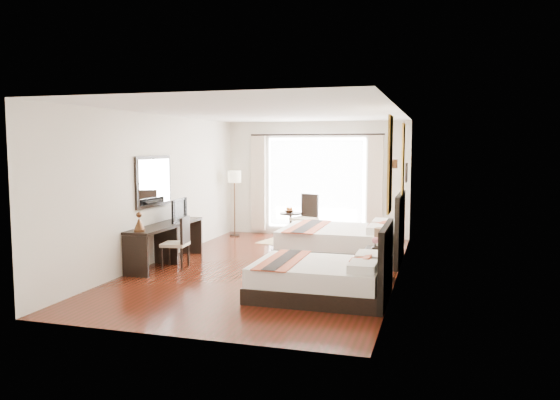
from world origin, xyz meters
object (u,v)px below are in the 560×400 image
(vase, at_px, (375,249))
(side_table, at_px, (291,225))
(window_chair, at_px, (305,226))
(floor_lamp, at_px, (234,181))
(desk_chair, at_px, (176,252))
(console_desk, at_px, (166,244))
(bed_near, at_px, (325,278))
(bed_far, at_px, (345,242))
(fruit_bowl, at_px, (289,211))
(nightstand, at_px, (378,264))
(table_lamp, at_px, (381,235))
(television, at_px, (176,210))

(vase, distance_m, side_table, 4.56)
(window_chair, bearing_deg, side_table, -96.96)
(floor_lamp, distance_m, window_chair, 2.06)
(vase, height_order, desk_chair, desk_chair)
(console_desk, distance_m, window_chair, 3.77)
(floor_lamp, bearing_deg, bed_near, -55.75)
(window_chair, bearing_deg, vase, 52.42)
(bed_far, relative_size, fruit_bowl, 10.02)
(bed_far, relative_size, nightstand, 4.29)
(bed_near, bearing_deg, nightstand, 62.60)
(bed_near, bearing_deg, window_chair, 107.14)
(bed_near, bearing_deg, desk_chair, 159.26)
(bed_far, distance_m, window_chair, 2.25)
(floor_lamp, height_order, fruit_bowl, floor_lamp)
(table_lamp, relative_size, fruit_bowl, 1.50)
(console_desk, bearing_deg, window_chair, 60.16)
(table_lamp, relative_size, television, 0.46)
(nightstand, bearing_deg, side_table, 124.33)
(bed_near, distance_m, vase, 1.24)
(bed_far, bearing_deg, window_chair, 124.07)
(table_lamp, xyz_separation_m, floor_lamp, (-3.89, 3.37, 0.62))
(table_lamp, relative_size, desk_chair, 0.37)
(bed_near, relative_size, fruit_bowl, 8.47)
(floor_lamp, bearing_deg, bed_far, -32.50)
(vase, height_order, window_chair, window_chair)
(side_table, distance_m, window_chair, 0.47)
(window_chair, bearing_deg, console_desk, -6.99)
(vase, xyz_separation_m, fruit_bowl, (-2.49, 3.85, 0.08))
(nightstand, height_order, fruit_bowl, fruit_bowl)
(bed_near, xyz_separation_m, window_chair, (-1.44, 4.65, 0.04))
(television, height_order, fruit_bowl, television)
(fruit_bowl, bearing_deg, bed_near, -69.02)
(vase, relative_size, side_table, 0.20)
(television, bearing_deg, console_desk, 170.06)
(television, relative_size, window_chair, 0.71)
(console_desk, distance_m, television, 0.70)
(bed_near, xyz_separation_m, fruit_bowl, (-1.88, 4.90, 0.35))
(nightstand, height_order, floor_lamp, floor_lamp)
(console_desk, bearing_deg, table_lamp, -0.34)
(floor_lamp, bearing_deg, console_desk, -91.51)
(nightstand, distance_m, fruit_bowl, 4.46)
(bed_near, bearing_deg, floor_lamp, 124.25)
(side_table, xyz_separation_m, window_chair, (0.41, -0.23, 0.02))
(television, xyz_separation_m, desk_chair, (0.32, -0.63, -0.69))
(console_desk, bearing_deg, side_table, 67.24)
(side_table, height_order, window_chair, window_chair)
(fruit_bowl, distance_m, window_chair, 0.59)
(bed_near, bearing_deg, vase, 59.67)
(side_table, relative_size, fruit_bowl, 2.62)
(console_desk, distance_m, side_table, 3.80)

